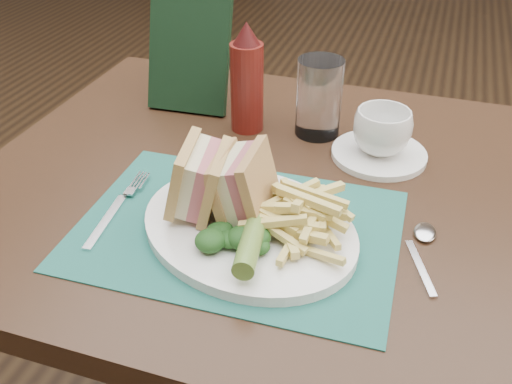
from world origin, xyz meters
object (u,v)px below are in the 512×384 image
sandwich_half_b (228,180)px  ketchup_bottle (247,78)px  sandwich_half_a (183,177)px  check_presenter (190,44)px  table_main (271,346)px  saucer (379,154)px  plate (249,228)px  placemat (238,229)px  coffee_cup (382,132)px  drinking_glass (319,98)px

sandwich_half_b → ketchup_bottle: size_ratio=0.51×
sandwich_half_a → check_presenter: 0.36m
table_main → saucer: bearing=39.2°
check_presenter → plate: bearing=-59.3°
placemat → sandwich_half_a: size_ratio=4.33×
placemat → table_main: bearing=85.3°
table_main → saucer: 0.42m
saucer → coffee_cup: (0.00, 0.00, 0.04)m
placemat → sandwich_half_a: (-0.08, 0.00, 0.07)m
table_main → placemat: size_ratio=2.15×
ketchup_bottle → check_presenter: (-0.13, 0.06, 0.02)m
saucer → coffee_cup: size_ratio=1.66×
sandwich_half_b → check_presenter: size_ratio=0.40×
sandwich_half_a → coffee_cup: sandwich_half_a is taller
placemat → ketchup_bottle: ketchup_bottle is taller
placemat → ketchup_bottle: bearing=106.2°
sandwich_half_a → saucer: sandwich_half_a is taller
placemat → drinking_glass: bearing=82.5°
plate → table_main: bearing=115.5°
table_main → placemat: 0.40m
table_main → saucer: size_ratio=6.00×
table_main → coffee_cup: 0.46m
table_main → plate: size_ratio=3.00×
coffee_cup → check_presenter: check_presenter is taller
table_main → plate: plate is taller
plate → check_presenter: check_presenter is taller
coffee_cup → check_presenter: 0.37m
plate → saucer: size_ratio=2.00×
saucer → drinking_glass: (-0.11, 0.05, 0.06)m
ketchup_bottle → coffee_cup: bearing=-6.7°
coffee_cup → ketchup_bottle: size_ratio=0.49×
sandwich_half_b → coffee_cup: (0.17, 0.23, -0.02)m
table_main → sandwich_half_a: size_ratio=9.31×
sandwich_half_b → coffee_cup: bearing=53.3°
sandwich_half_b → saucer: (0.17, 0.23, -0.06)m
check_presenter → sandwich_half_a: bearing=-71.2°
saucer → table_main: bearing=-140.8°
sandwich_half_a → ketchup_bottle: ketchup_bottle is taller
placemat → sandwich_half_b: 0.07m
plate → coffee_cup: coffee_cup is taller
plate → check_presenter: bearing=146.5°
sandwich_half_a → sandwich_half_b: 0.06m
placemat → sandwich_half_b: size_ratio=4.41×
sandwich_half_a → sandwich_half_b: size_ratio=1.02×
table_main → drinking_glass: bearing=80.3°
ketchup_bottle → placemat: bearing=-73.8°
plate → ketchup_bottle: bearing=132.2°
table_main → coffee_cup: (0.14, 0.11, 0.42)m
sandwich_half_a → drinking_glass: bearing=58.3°
ketchup_bottle → sandwich_half_a: bearing=-89.1°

